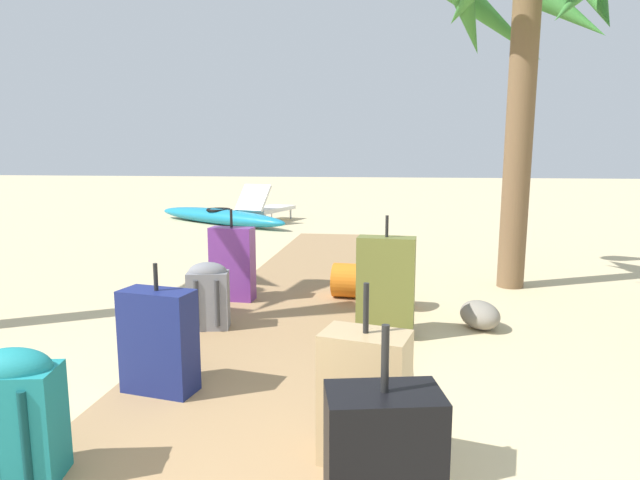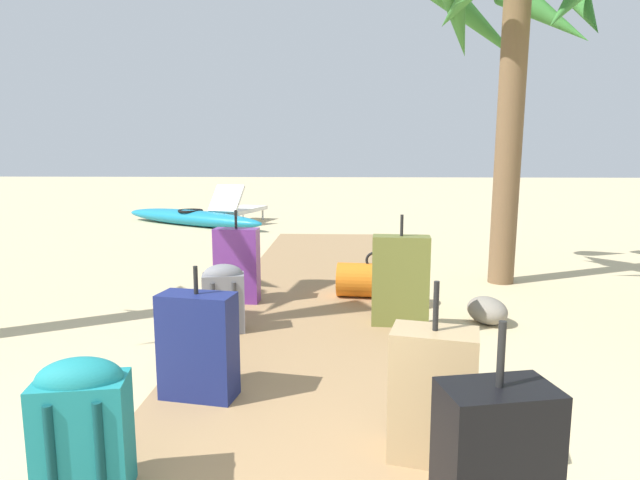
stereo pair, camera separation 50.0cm
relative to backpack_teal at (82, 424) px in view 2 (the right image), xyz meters
The scene contains 15 objects.
ground_plane 2.36m from the backpack_teal, 71.41° to the left, with size 60.00×60.00×0.00m, color #CCB789.
boardwalk 3.12m from the backpack_teal, 76.14° to the left, with size 1.64×8.02×0.08m, color #9E7A51.
backpack_teal is the anchor object (origin of this frame).
suitcase_olive 2.63m from the backpack_teal, 57.07° to the left, with size 0.45×0.22×0.86m.
suitcase_navy 0.90m from the backpack_teal, 76.59° to the left, with size 0.43×0.26×0.73m.
suitcase_black 1.50m from the backpack_teal, 11.41° to the right, with size 0.39×0.28×0.81m.
suitcase_tan 1.42m from the backpack_teal, 13.40° to the left, with size 0.40×0.30×0.79m.
backpack_grey 1.98m from the backpack_teal, 87.10° to the left, with size 0.33×0.25×0.51m.
suitcase_purple 2.79m from the backpack_teal, 89.22° to the left, with size 0.40×0.19×0.83m.
duffel_bag_orange 3.27m from the backpack_teal, 67.14° to the left, with size 0.71×0.38×0.43m.
palm_tree_far_right 5.34m from the backpack_teal, 55.46° to the left, with size 1.97×2.13×3.49m.
lounge_chair 9.10m from the backpack_teal, 97.57° to the left, with size 1.00×1.63×0.80m.
kayak 8.87m from the backpack_teal, 103.42° to the left, with size 3.40×2.36×0.32m.
rock_right_near 3.33m from the backpack_teal, 48.98° to the left, with size 0.39×0.28×0.22m, color gray.
rock_left_near 4.18m from the backpack_teal, 94.99° to the left, with size 0.27×0.25×0.14m, color gray.
Camera 2 is at (0.25, -0.87, 1.39)m, focal length 30.25 mm.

